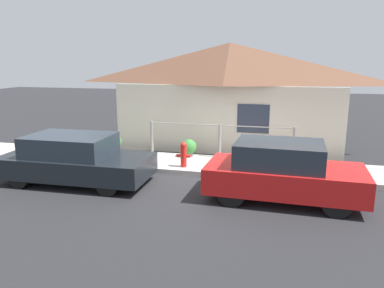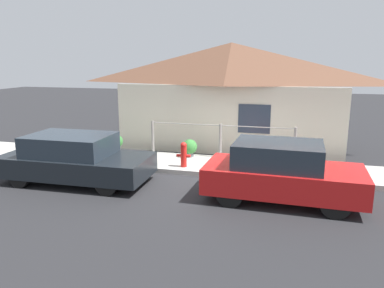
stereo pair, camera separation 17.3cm
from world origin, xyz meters
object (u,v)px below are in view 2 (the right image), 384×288
at_px(fire_hydrant, 184,154).
at_px(potted_plant_near_hydrant, 190,147).
at_px(car_left, 75,159).
at_px(potted_plant_by_fence, 116,142).
at_px(car_right, 282,172).

relative_size(fire_hydrant, potted_plant_near_hydrant, 1.29).
distance_m(car_left, potted_plant_by_fence, 3.03).
relative_size(car_right, potted_plant_near_hydrant, 6.33).
xyz_separation_m(car_right, potted_plant_near_hydrant, (-3.09, 2.95, -0.25)).
distance_m(fire_hydrant, potted_plant_near_hydrant, 1.23).
distance_m(car_right, potted_plant_near_hydrant, 4.28).
bearing_deg(car_right, fire_hydrant, 151.49).
relative_size(potted_plant_near_hydrant, potted_plant_by_fence, 0.98).
distance_m(potted_plant_near_hydrant, potted_plant_by_fence, 2.73).
relative_size(car_left, potted_plant_near_hydrant, 6.90).
xyz_separation_m(car_right, fire_hydrant, (-2.95, 1.74, -0.17)).
distance_m(fire_hydrant, potted_plant_by_fence, 3.13).
bearing_deg(potted_plant_near_hydrant, fire_hydrant, -83.66).
height_order(potted_plant_near_hydrant, potted_plant_by_fence, potted_plant_by_fence).
bearing_deg(potted_plant_near_hydrant, potted_plant_by_fence, 178.84).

